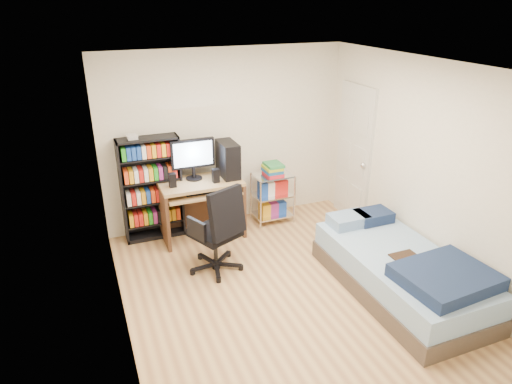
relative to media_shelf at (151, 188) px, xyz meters
name	(u,v)px	position (x,y,z in m)	size (l,w,h in m)	color
room	(287,190)	(1.12, -1.84, 0.52)	(3.58, 4.08, 2.58)	tan
media_shelf	(151,188)	(0.00, 0.00, 0.00)	(0.80, 0.27, 1.49)	black
computer_desk	(207,184)	(0.73, -0.18, 0.01)	(1.09, 0.63, 1.38)	tan
office_chair	(218,244)	(0.56, -1.15, -0.38)	(0.88, 0.88, 1.12)	black
wire_cart	(273,184)	(1.71, -0.17, -0.14)	(0.56, 0.41, 0.91)	silver
bed	(402,272)	(2.33, -2.36, -0.47)	(1.06, 2.12, 0.61)	#50453B
door	(354,154)	(2.85, -0.49, 0.27)	(0.12, 0.80, 2.00)	silver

